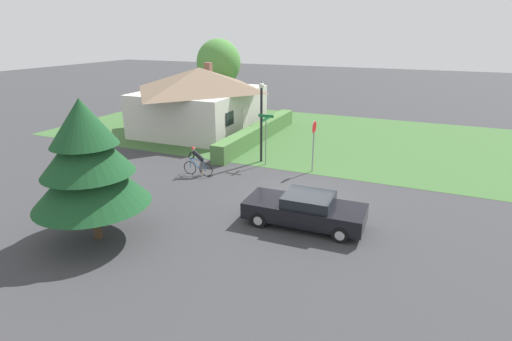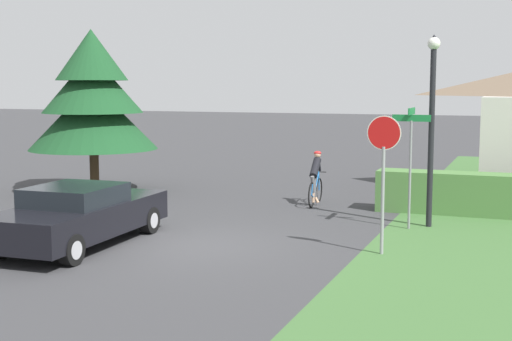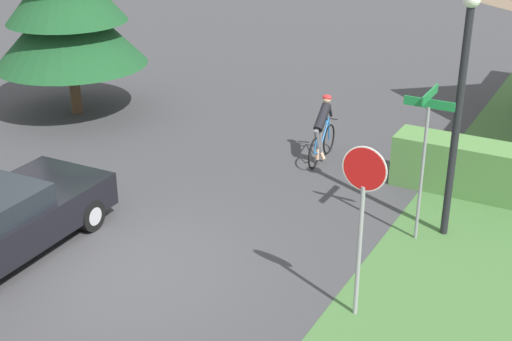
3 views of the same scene
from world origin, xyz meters
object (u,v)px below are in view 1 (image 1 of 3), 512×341
(cyclist, at_px, (198,162))
(deciduous_tree_right, at_px, (219,63))
(cottage_house, at_px, (200,99))
(street_name_sign, at_px, (266,131))
(street_lamp, at_px, (261,115))
(conifer_tall_near, at_px, (87,161))
(stop_sign, at_px, (314,136))
(sedan_left_lane, at_px, (305,210))

(cyclist, bearing_deg, deciduous_tree_right, -68.58)
(cottage_house, xyz_separation_m, street_name_sign, (-5.71, -7.67, -0.45))
(street_lamp, relative_size, conifer_tall_near, 0.89)
(cyclist, height_order, street_name_sign, street_name_sign)
(street_name_sign, bearing_deg, cyclist, 139.94)
(street_name_sign, xyz_separation_m, deciduous_tree_right, (12.93, 10.00, 2.50))
(conifer_tall_near, bearing_deg, stop_sign, -26.80)
(street_lamp, distance_m, street_name_sign, 1.00)
(street_name_sign, relative_size, deciduous_tree_right, 0.44)
(sedan_left_lane, distance_m, street_lamp, 8.52)
(cottage_house, bearing_deg, cyclist, -150.96)
(sedan_left_lane, xyz_separation_m, cyclist, (3.27, 6.87, 0.08))
(cottage_house, height_order, street_name_sign, cottage_house)
(stop_sign, distance_m, street_name_sign, 2.79)
(deciduous_tree_right, bearing_deg, conifer_tall_near, -162.01)
(sedan_left_lane, bearing_deg, cottage_house, -46.87)
(cyclist, distance_m, deciduous_tree_right, 18.03)
(cyclist, bearing_deg, conifer_tall_near, 87.89)
(cottage_house, height_order, street_lamp, cottage_house)
(cottage_house, height_order, deciduous_tree_right, deciduous_tree_right)
(street_lamp, xyz_separation_m, deciduous_tree_right, (12.52, 9.55, 1.71))
(cottage_house, height_order, sedan_left_lane, cottage_house)
(street_name_sign, bearing_deg, stop_sign, -92.24)
(sedan_left_lane, height_order, street_lamp, street_lamp)
(cyclist, xyz_separation_m, street_name_sign, (3.08, -2.59, 1.25))
(stop_sign, bearing_deg, sedan_left_lane, 16.11)
(sedan_left_lane, bearing_deg, conifer_tall_near, 29.65)
(cottage_house, xyz_separation_m, sedan_left_lane, (-12.05, -11.95, -1.78))
(street_lamp, distance_m, deciduous_tree_right, 15.83)
(stop_sign, height_order, deciduous_tree_right, deciduous_tree_right)
(sedan_left_lane, xyz_separation_m, deciduous_tree_right, (19.27, 14.28, 3.83))
(street_name_sign, bearing_deg, conifer_tall_near, 166.93)
(street_name_sign, bearing_deg, deciduous_tree_right, 37.72)
(cottage_house, height_order, stop_sign, cottage_house)
(cottage_house, bearing_deg, street_name_sign, -127.67)
(street_lamp, height_order, street_name_sign, street_lamp)
(street_name_sign, relative_size, conifer_tall_near, 0.56)
(sedan_left_lane, bearing_deg, stop_sign, -78.16)
(sedan_left_lane, relative_size, street_name_sign, 1.63)
(cottage_house, bearing_deg, stop_sign, -120.09)
(cottage_house, distance_m, conifer_tall_near, 16.97)
(street_name_sign, xyz_separation_m, conifer_tall_near, (-10.42, 2.42, 1.02))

